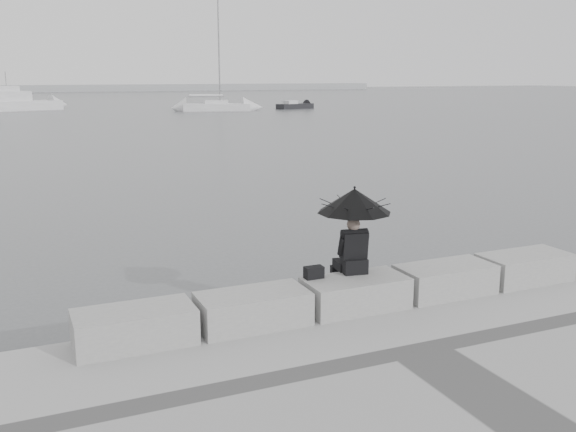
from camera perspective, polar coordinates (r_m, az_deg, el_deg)
name	(u,v)px	position (r m, az deg, el deg)	size (l,w,h in m)	color
ground	(341,328)	(10.71, 4.72, -9.94)	(360.00, 360.00, 0.00)	#474A4D
stone_block_far_left	(135,327)	(8.99, -13.48, -9.61)	(1.60, 0.80, 0.50)	gray
stone_block_left	(253,309)	(9.40, -3.14, -8.28)	(1.60, 0.80, 0.50)	gray
stone_block_centre	(355,294)	(10.08, 6.02, -6.87)	(1.60, 0.80, 0.50)	gray
stone_block_right	(445,280)	(10.98, 13.79, -5.53)	(1.60, 0.80, 0.50)	gray
stone_block_far_right	(524,268)	(12.06, 20.25, -4.33)	(1.60, 0.80, 0.50)	gray
seated_person	(354,211)	(10.02, 5.93, 0.48)	(1.17, 1.17, 1.39)	black
bag	(314,272)	(9.92, 2.31, -5.03)	(0.29, 0.17, 0.19)	black
sailboat_right	(216,106)	(74.60, -6.41, 9.68)	(7.85, 4.01, 12.90)	silver
motor_cruiser	(17,103)	(80.76, -22.96, 9.25)	(10.07, 5.07, 4.50)	silver
small_motorboat	(295,106)	(78.91, 0.62, 9.75)	(4.96, 2.80, 1.10)	black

